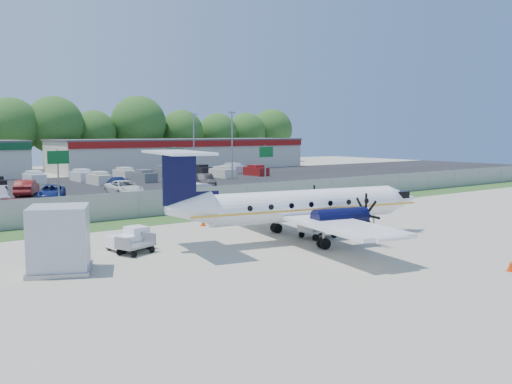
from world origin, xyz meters
TOP-DOWN VIEW (x-y plane):
  - ground at (0.00, 0.00)m, footprint 170.00×170.00m
  - grass_verge at (0.00, 12.00)m, footprint 170.00×4.00m
  - access_road at (0.00, 19.00)m, footprint 170.00×8.00m
  - parking_lot at (0.00, 40.00)m, footprint 170.00×32.00m
  - perimeter_fence at (0.00, 14.00)m, footprint 120.00×0.06m
  - building_east at (26.00, 61.98)m, footprint 44.40×12.40m
  - sign_left at (-8.00, 22.91)m, footprint 1.80×0.26m
  - sign_mid at (3.00, 22.91)m, footprint 1.80×0.26m
  - sign_right at (14.00, 22.91)m, footprint 1.80×0.26m
  - light_pole_ne at (20.00, 38.00)m, footprint 0.90×0.35m
  - light_pole_se at (20.00, 48.00)m, footprint 0.90×0.35m
  - tree_line at (0.00, 74.00)m, footprint 112.00×6.00m
  - aircraft at (-1.22, 0.06)m, footprint 17.63×17.28m
  - pushback_tug at (-10.34, 3.62)m, footprint 2.38×1.82m
  - baggage_cart_near at (-10.68, 2.32)m, footprint 2.20×1.75m
  - baggage_cart_far at (0.15, -0.07)m, footprint 2.24×1.38m
  - service_container at (-15.13, 0.79)m, footprint 3.63×3.63m
  - cone_nose at (6.36, 2.88)m, footprint 0.39×0.39m
  - cone_port_wing at (1.52, -11.54)m, footprint 0.36×0.36m
  - cone_starboard_wing at (-3.06, 7.95)m, footprint 0.36×0.36m
  - road_car_west at (-12.29, 18.16)m, footprint 5.91×4.22m
  - road_car_mid at (3.16, 20.00)m, footprint 5.49×2.86m
  - road_car_east at (23.65, 16.78)m, footprint 4.63×2.06m
  - parked_car_b at (-6.48, 29.87)m, footprint 3.99×5.45m
  - parked_car_c at (0.42, 28.81)m, footprint 2.67×5.53m
  - parked_car_d at (6.70, 28.17)m, footprint 3.53×5.23m
  - parked_car_e at (10.59, 29.86)m, footprint 3.48×5.44m
  - parked_car_f at (-7.46, 34.82)m, footprint 3.66×5.22m
  - parked_car_g at (2.68, 35.82)m, footprint 3.04×5.06m
  - far_parking_rows at (0.00, 45.00)m, footprint 56.00×10.00m

SIDE VIEW (x-z plane):
  - ground at x=0.00m, z-range 0.00..0.00m
  - tree_line at x=0.00m, z-range -7.00..7.00m
  - road_car_west at x=-12.29m, z-range -0.79..0.79m
  - road_car_mid at x=3.16m, z-range -0.86..0.86m
  - road_car_east at x=23.65m, z-range -0.77..0.77m
  - parked_car_b at x=-6.48m, z-range -0.69..0.69m
  - parked_car_c at x=0.42m, z-range -0.76..0.76m
  - parked_car_d at x=6.70m, z-range -0.82..0.82m
  - parked_car_e at x=10.59m, z-range -0.85..0.85m
  - parked_car_f at x=-7.46m, z-range -0.82..0.82m
  - parked_car_g at x=2.68m, z-range -0.69..0.69m
  - far_parking_rows at x=0.00m, z-range -0.80..0.80m
  - grass_verge at x=0.00m, z-range 0.00..0.02m
  - access_road at x=0.00m, z-range 0.00..0.02m
  - parking_lot at x=0.00m, z-range 0.00..0.02m
  - cone_port_wing at x=1.52m, z-range -0.01..0.49m
  - cone_starboard_wing at x=-3.06m, z-range -0.01..0.50m
  - cone_nose at x=6.36m, z-range -0.02..0.54m
  - baggage_cart_near at x=-10.68m, z-range -0.04..0.97m
  - baggage_cart_far at x=0.15m, z-range -0.04..1.13m
  - pushback_tug at x=-10.34m, z-range -0.03..1.19m
  - perimeter_fence at x=0.00m, z-range 0.01..2.00m
  - service_container at x=-15.13m, z-range -0.10..2.94m
  - aircraft at x=-1.22m, z-range -0.61..4.77m
  - building_east at x=26.00m, z-range 0.01..5.25m
  - sign_left at x=-8.00m, z-range 1.11..6.11m
  - sign_mid at x=3.00m, z-range 1.11..6.11m
  - sign_right at x=14.00m, z-range 1.11..6.11m
  - light_pole_ne at x=20.00m, z-range 0.69..9.78m
  - light_pole_se at x=20.00m, z-range 0.69..9.78m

